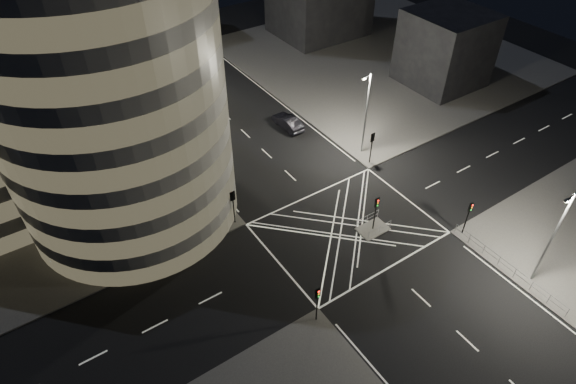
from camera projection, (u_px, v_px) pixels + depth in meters
ground at (347, 229)px, 47.36m from camera, size 120.00×120.00×0.00m
sidewalk_far_right at (381, 56)px, 76.45m from camera, size 42.00×42.00×0.15m
central_island at (373, 229)px, 47.21m from camera, size 3.00×2.00×0.15m
office_tower_curved at (39, 94)px, 42.11m from camera, size 30.00×29.00×27.20m
building_right_near at (445, 48)px, 66.64m from camera, size 10.00×10.00×10.00m
tree_a at (205, 183)px, 45.68m from camera, size 4.48×4.48×6.87m
tree_b at (178, 148)px, 49.07m from camera, size 4.01×4.01×7.18m
tree_c at (157, 126)px, 53.25m from camera, size 4.45×4.45×6.80m
tree_d at (136, 98)px, 56.55m from camera, size 5.23×5.23×7.96m
tree_e at (120, 82)px, 60.71m from camera, size 3.81×3.81×6.54m
traffic_signal_fl at (233, 201)px, 46.02m from camera, size 0.55×0.22×4.00m
traffic_signal_nl at (317, 298)px, 37.48m from camera, size 0.55×0.22×4.00m
traffic_signal_fr at (372, 142)px, 53.42m from camera, size 0.55×0.22×4.00m
traffic_signal_nr at (469, 212)px, 44.88m from camera, size 0.55×0.22×4.00m
traffic_signal_island at (376, 208)px, 45.35m from camera, size 0.55×0.22×4.00m
street_lamp_left_near at (200, 155)px, 47.29m from camera, size 1.25×0.25×10.00m
street_lamp_left_far at (135, 82)px, 58.59m from camera, size 1.25×0.25×10.00m
street_lamp_right_far at (366, 112)px, 53.35m from camera, size 1.25×0.25×10.00m
street_lamp_right_near at (553, 236)px, 38.91m from camera, size 1.25×0.25×10.00m
railing_near_right at (507, 267)px, 42.76m from camera, size 0.06×11.70×1.10m
railing_island_south at (380, 230)px, 46.23m from camera, size 2.80×0.06×1.10m
railing_island_north at (367, 219)px, 47.36m from camera, size 2.80×0.06×1.10m
sedan at (288, 122)px, 60.40m from camera, size 1.86×5.01×1.64m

